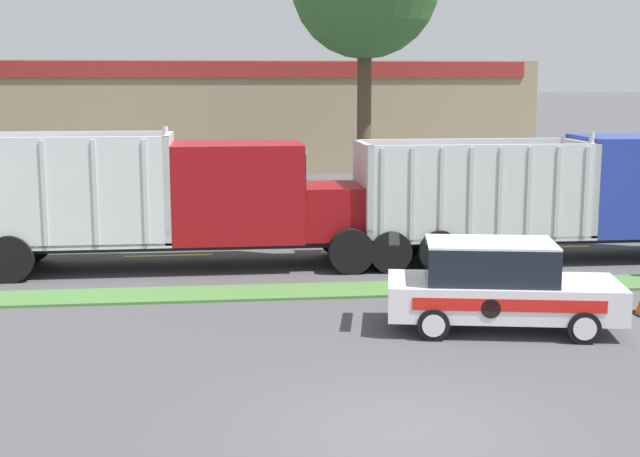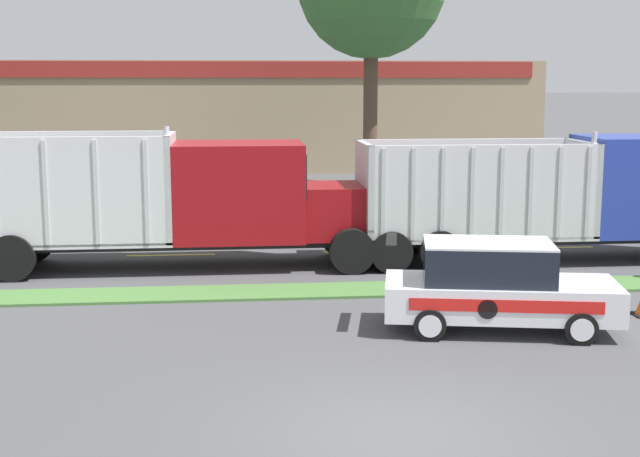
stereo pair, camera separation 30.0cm
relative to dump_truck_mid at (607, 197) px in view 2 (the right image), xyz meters
The scene contains 9 objects.
ground_plane 13.70m from the dump_truck_mid, 124.66° to the right, with size 600.00×600.00×0.00m, color #474749.
grass_verge 8.46m from the dump_truck_mid, 158.72° to the right, with size 120.00×1.39×0.06m, color #477538.
centre_line_3 11.83m from the dump_truck_mid, behind, with size 2.40×0.14×0.01m, color yellow.
centre_line_4 6.63m from the dump_truck_mid, 164.81° to the left, with size 2.40×0.14×0.01m, color yellow.
centre_line_5 2.49m from the dump_truck_mid, 115.23° to the left, with size 2.40×0.14×0.01m, color yellow.
dump_truck_mid is the anchor object (origin of this frame).
dump_truck_far_right 11.03m from the dump_truck_mid, behind, with size 12.58×2.74×3.64m.
rally_car 8.11m from the dump_truck_mid, 127.50° to the right, with size 4.64×2.56×1.75m.
store_building_backdrop 29.87m from the dump_truck_mid, 107.79° to the left, with size 30.81×12.10×5.69m.
Camera 2 is at (-2.18, -11.36, 4.76)m, focal length 50.00 mm.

